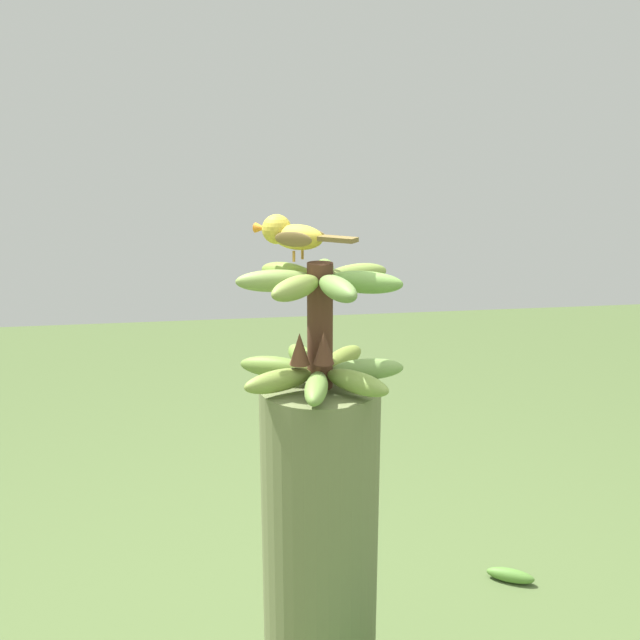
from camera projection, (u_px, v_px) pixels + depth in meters
banana_tree at (320, 604)px, 1.42m from camera, size 0.22×0.22×0.92m
banana_bunch at (320, 327)px, 1.27m from camera, size 0.31×0.30×0.23m
perched_bird at (291, 234)px, 1.26m from camera, size 0.14×0.17×0.08m
fallen_banana at (510, 575)px, 2.23m from camera, size 0.11×0.15×0.04m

